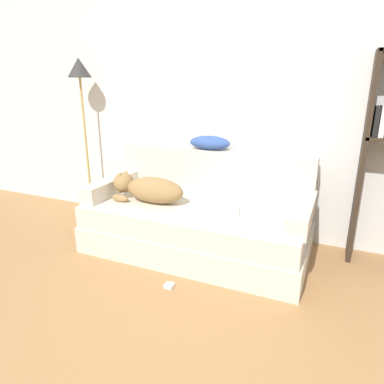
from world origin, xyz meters
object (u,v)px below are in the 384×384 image
Objects in this scene: power_adapter at (169,286)px; floor_lamp at (81,92)px; throw_pillow at (210,143)px; couch at (196,228)px; dog at (148,189)px; laptop at (218,211)px.

floor_lamp is at bearing 146.76° from power_adapter.
throw_pillow is 6.09× the size of power_adapter.
couch is 0.66m from power_adapter.
floor_lamp is at bearing 166.20° from couch.
floor_lamp reaches higher than power_adapter.
dog is (-0.43, -0.08, 0.33)m from couch.
throw_pillow reaches higher than couch.
floor_lamp is (-1.45, 0.36, 1.13)m from couch.
throw_pillow is at bearing 2.40° from floor_lamp.
dog is 0.41× the size of floor_lamp.
throw_pillow is at bearing 51.68° from dog.
dog is 10.65× the size of power_adapter.
laptop is 1.95m from floor_lamp.
couch is 0.32m from laptop.
dog is 0.90m from power_adapter.
power_adapter is (-0.17, -0.55, -0.42)m from laptop.
couch is 4.83× the size of laptop.
couch is 0.55m from dog.
dog is 0.66m from laptop.
dog reaches higher than laptop.
throw_pillow is (-0.04, 0.41, 0.69)m from couch.
dog is at bearing -170.13° from couch.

